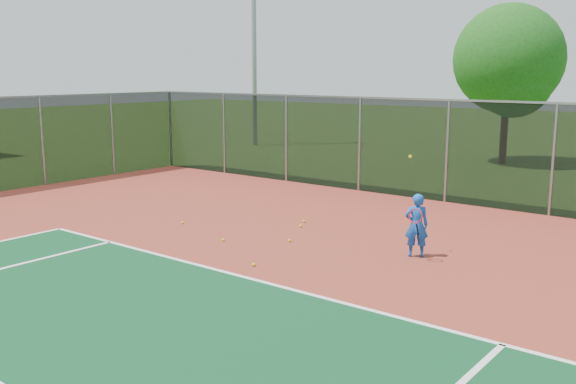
{
  "coord_description": "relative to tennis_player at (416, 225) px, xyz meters",
  "views": [
    {
      "loc": [
        4.85,
        -5.56,
        3.83
      ],
      "look_at": [
        -3.43,
        5.0,
        1.3
      ],
      "focal_mm": 40.0,
      "sensor_mm": 36.0,
      "label": 1
    }
  ],
  "objects": [
    {
      "name": "tennis_player",
      "position": [
        0.0,
        0.0,
        0.0
      ],
      "size": [
        0.59,
        0.68,
        2.11
      ],
      "color": "blue",
      "rests_on": "court_apron"
    },
    {
      "name": "practice_ball_2",
      "position": [
        -4.01,
        -1.6,
        -0.64
      ],
      "size": [
        0.07,
        0.07,
        0.07
      ],
      "primitive_type": "sphere",
      "color": "yellow",
      "rests_on": "court_apron"
    },
    {
      "name": "court_apron",
      "position": [
        1.03,
        -4.25,
        -0.68
      ],
      "size": [
        30.0,
        20.0,
        0.02
      ],
      "primitive_type": "cube",
      "color": "maroon",
      "rests_on": "ground"
    },
    {
      "name": "tree_back_left",
      "position": [
        -3.47,
        14.82,
        3.43
      ],
      "size": [
        4.48,
        4.48,
        6.58
      ],
      "color": "#341E13",
      "rests_on": "ground"
    },
    {
      "name": "practice_ball_0",
      "position": [
        -6.0,
        -1.01,
        -0.64
      ],
      "size": [
        0.07,
        0.07,
        0.07
      ],
      "primitive_type": "sphere",
      "color": "yellow",
      "rests_on": "court_apron"
    },
    {
      "name": "practice_ball_3",
      "position": [
        -3.68,
        1.03,
        -0.64
      ],
      "size": [
        0.07,
        0.07,
        0.07
      ],
      "primitive_type": "sphere",
      "color": "yellow",
      "rests_on": "court_apron"
    },
    {
      "name": "practice_ball_1",
      "position": [
        -2.78,
        -0.71,
        -0.64
      ],
      "size": [
        0.07,
        0.07,
        0.07
      ],
      "primitive_type": "sphere",
      "color": "yellow",
      "rests_on": "court_apron"
    },
    {
      "name": "fence_back",
      "position": [
        1.03,
        5.75,
        0.87
      ],
      "size": [
        30.0,
        0.06,
        3.03
      ],
      "color": "black",
      "rests_on": "court_apron"
    },
    {
      "name": "practice_ball_4",
      "position": [
        -2.21,
        -2.61,
        -0.64
      ],
      "size": [
        0.07,
        0.07,
        0.07
      ],
      "primitive_type": "sphere",
      "color": "yellow",
      "rests_on": "court_apron"
    },
    {
      "name": "practice_ball_5",
      "position": [
        -3.43,
        0.55,
        -0.64
      ],
      "size": [
        0.07,
        0.07,
        0.07
      ],
      "primitive_type": "sphere",
      "color": "yellow",
      "rests_on": "court_apron"
    },
    {
      "name": "floodlight_nw",
      "position": [
        -16.34,
        13.69,
        6.08
      ],
      "size": [
        0.9,
        0.4,
        12.0
      ],
      "color": "gray",
      "rests_on": "ground"
    }
  ]
}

